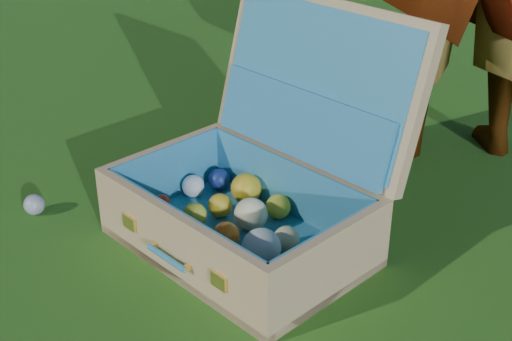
{
  "coord_description": "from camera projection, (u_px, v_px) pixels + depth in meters",
  "views": [
    {
      "loc": [
        0.94,
        -1.29,
        1.06
      ],
      "look_at": [
        0.08,
        0.1,
        0.19
      ],
      "focal_mm": 50.0,
      "sensor_mm": 36.0,
      "label": 1
    }
  ],
  "objects": [
    {
      "name": "stray_ball",
      "position": [
        34.0,
        205.0,
        2.01
      ],
      "size": [
        0.06,
        0.06,
        0.06
      ],
      "primitive_type": "sphere",
      "color": "teal",
      "rests_on": "ground"
    },
    {
      "name": "ground",
      "position": [
        211.0,
        241.0,
        1.9
      ],
      "size": [
        60.0,
        60.0,
        0.0
      ],
      "primitive_type": "plane",
      "color": "#215114",
      "rests_on": "ground"
    },
    {
      "name": "suitcase",
      "position": [
        264.0,
        178.0,
        1.85
      ],
      "size": [
        0.76,
        0.72,
        0.6
      ],
      "rotation": [
        0.0,
        0.0,
        -0.24
      ],
      "color": "tan",
      "rests_on": "ground"
    }
  ]
}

